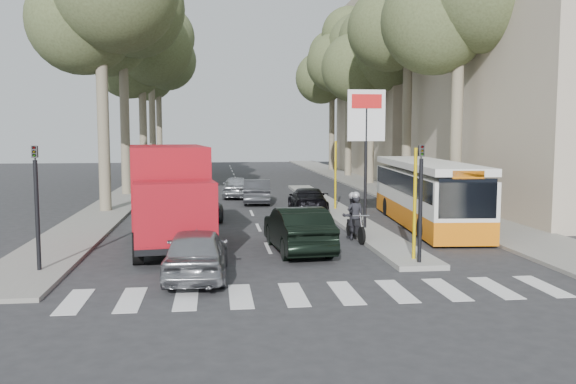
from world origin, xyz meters
The scene contains 29 objects.
ground centered at (0.00, 0.00, 0.00)m, with size 120.00×120.00×0.00m, color #28282B.
sidewalk_right centered at (8.60, 25.00, 0.06)m, with size 3.20×70.00×0.12m, color gray.
median_left centered at (-8.00, 28.00, 0.06)m, with size 2.40×64.00×0.12m, color gray.
traffic_island centered at (3.25, 11.00, 0.08)m, with size 1.50×26.00×0.16m, color gray.
building_near centered at (15.50, 12.00, 9.00)m, with size 11.00×18.00×18.00m, color #B8AC92.
building_far centered at (15.50, 34.00, 8.00)m, with size 11.00×20.00×16.00m, color #B7A88E.
billboard centered at (3.25, 5.00, 3.70)m, with size 1.50×12.10×5.60m.
traffic_light_island centered at (3.25, -1.50, 2.49)m, with size 0.16×0.41×3.60m.
traffic_light_left centered at (-7.60, -1.00, 2.49)m, with size 0.16×0.41×3.60m.
tree_l_b centered at (-7.97, 20.11, 11.07)m, with size 7.40×7.20×14.88m.
tree_l_c centered at (-7.77, 28.11, 10.04)m, with size 7.40×7.20×13.71m.
tree_l_d centered at (-7.87, 36.11, 11.76)m, with size 7.40×7.20×15.66m.
tree_l_e centered at (-7.97, 44.11, 10.73)m, with size 7.40×7.20×14.49m.
tree_r_b centered at (9.23, 18.11, 11.42)m, with size 7.40×7.20×15.27m.
tree_r_c centered at (9.03, 26.11, 9.69)m, with size 7.40×7.20×13.32m.
tree_r_d centered at (9.13, 34.11, 11.07)m, with size 7.40×7.20×14.88m.
tree_r_e centered at (9.23, 42.11, 10.38)m, with size 7.40×7.20×14.10m.
silver_hatchback centered at (-3.20, -2.00, 0.71)m, with size 1.67×4.15×1.41m, color #93959A.
dark_hatchback centered at (0.04, 1.31, 0.75)m, with size 1.60×4.58×1.51m, color black.
queue_car_a centered at (-3.49, 9.31, 0.60)m, with size 1.98×4.29×1.19m, color #44464B.
queue_car_b centered at (1.80, 10.57, 0.63)m, with size 1.77×4.35×1.26m, color black.
queue_car_c centered at (-1.40, 18.05, 0.66)m, with size 1.55×3.86×1.32m, color #ABAEB3.
queue_car_d centered at (-0.36, 15.00, 0.67)m, with size 1.42×4.06×1.34m, color #43444A.
queue_car_e centered at (-4.92, 13.83, 0.72)m, with size 2.01×4.95×1.44m, color black.
red_truck centered at (-4.23, 2.40, 1.84)m, with size 3.25×6.78×3.48m.
city_bus centered at (6.20, 6.19, 1.45)m, with size 3.11×10.59×2.75m.
motorcycle centered at (2.39, 3.23, 0.82)m, with size 0.78×2.12×1.80m.
pedestrian_near centered at (7.93, 7.60, 0.93)m, with size 0.95×0.47×1.63m, color #40314A.
pedestrian_far centered at (7.26, 9.66, 1.04)m, with size 1.19×0.53×1.84m, color #68594E.
Camera 1 is at (-2.70, -18.48, 4.00)m, focal length 38.00 mm.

